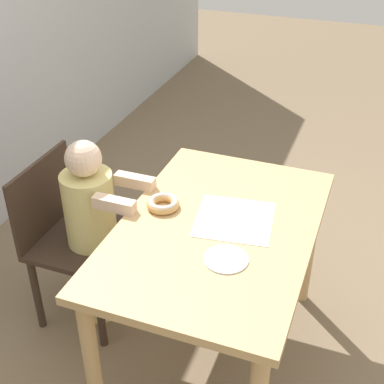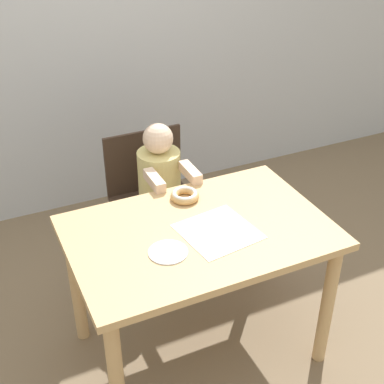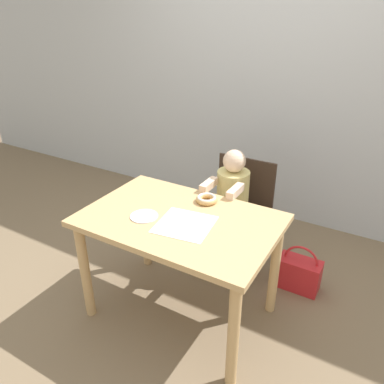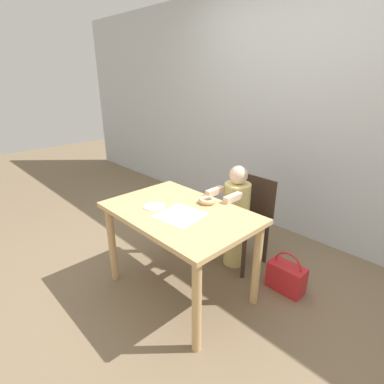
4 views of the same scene
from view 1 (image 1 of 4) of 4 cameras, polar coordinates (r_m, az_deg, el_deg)
name	(u,v)px [view 1 (image 1 of 4)]	position (r m, az deg, el deg)	size (l,w,h in m)	color
ground_plane	(213,352)	(2.54, 2.29, -16.67)	(12.00, 12.00, 0.00)	#7A664C
dining_table	(217,248)	(2.12, 2.63, -5.98)	(1.11, 0.73, 0.71)	tan
chair	(73,236)	(2.53, -12.60, -4.56)	(0.45, 0.40, 0.79)	#38281E
child_figure	(93,234)	(2.45, -10.48, -4.40)	(0.24, 0.38, 0.93)	#E0D17F
donut	(163,203)	(2.15, -3.11, -1.21)	(0.13, 0.13, 0.04)	tan
napkin	(234,219)	(2.10, 4.55, -2.91)	(0.33, 0.33, 0.00)	white
handbag	(144,230)	(3.03, -5.09, -4.10)	(0.29, 0.15, 0.34)	red
plate	(226,259)	(1.90, 3.64, -7.16)	(0.16, 0.16, 0.01)	white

